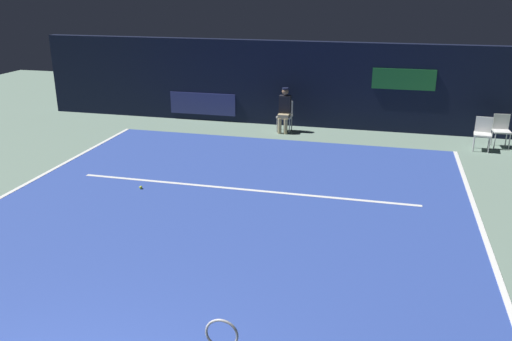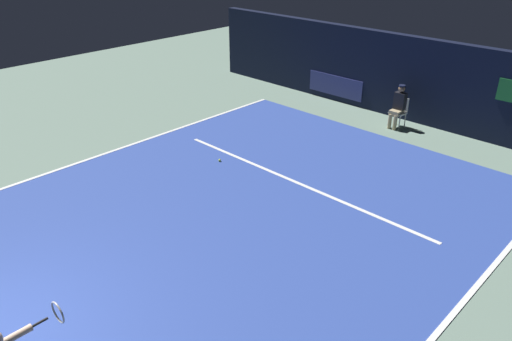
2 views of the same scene
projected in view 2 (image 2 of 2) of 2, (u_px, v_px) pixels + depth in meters
ground_plane at (230, 216)px, 10.55m from camera, size 31.41×31.41×0.00m
court_surface at (230, 216)px, 10.54m from camera, size 9.61×12.38×0.01m
line_sideline_left at (440, 329)px, 7.60m from camera, size 0.10×12.38×0.01m
line_sideline_right at (111, 152)px, 13.48m from camera, size 0.10×12.38×0.01m
line_service at (294, 181)px, 11.93m from camera, size 7.50×0.10×0.01m
back_wall at (417, 80)px, 15.10m from camera, size 16.56×0.33×2.60m
line_judge_on_chair at (398, 106)px, 14.84m from camera, size 0.44×0.53×1.32m
tennis_ball at (220, 160)px, 12.92m from camera, size 0.07×0.07×0.07m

